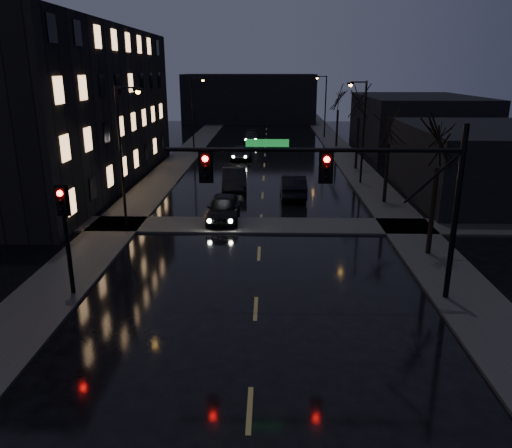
# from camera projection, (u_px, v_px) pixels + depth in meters

# --- Properties ---
(sidewalk_left) EXTENTS (3.00, 140.00, 0.12)m
(sidewalk_left) POSITION_uv_depth(u_px,v_px,m) (170.00, 170.00, 45.25)
(sidewalk_left) COLOR #2D2D2B
(sidewalk_left) RESTS_ON ground
(sidewalk_right) EXTENTS (3.00, 140.00, 0.12)m
(sidewalk_right) POSITION_uv_depth(u_px,v_px,m) (358.00, 171.00, 44.81)
(sidewalk_right) COLOR #2D2D2B
(sidewalk_right) RESTS_ON ground
(sidewalk_cross) EXTENTS (40.00, 3.00, 0.12)m
(sidewalk_cross) POSITION_uv_depth(u_px,v_px,m) (261.00, 225.00, 29.29)
(sidewalk_cross) COLOR #2D2D2B
(sidewalk_cross) RESTS_ON ground
(apartment_block) EXTENTS (12.00, 30.00, 12.00)m
(apartment_block) POSITION_uv_depth(u_px,v_px,m) (53.00, 107.00, 38.92)
(apartment_block) COLOR black
(apartment_block) RESTS_ON ground
(commercial_right_near) EXTENTS (10.00, 14.00, 5.00)m
(commercial_right_near) POSITION_uv_depth(u_px,v_px,m) (481.00, 163.00, 35.32)
(commercial_right_near) COLOR black
(commercial_right_near) RESTS_ON ground
(commercial_right_far) EXTENTS (12.00, 18.00, 6.00)m
(commercial_right_far) POSITION_uv_depth(u_px,v_px,m) (416.00, 123.00, 56.12)
(commercial_right_far) COLOR black
(commercial_right_far) RESTS_ON ground
(far_block) EXTENTS (22.00, 10.00, 8.00)m
(far_block) POSITION_uv_depth(u_px,v_px,m) (249.00, 98.00, 84.97)
(far_block) COLOR black
(far_block) RESTS_ON ground
(signal_mast) EXTENTS (11.11, 0.41, 7.00)m
(signal_mast) POSITION_uv_depth(u_px,v_px,m) (359.00, 180.00, 18.69)
(signal_mast) COLOR black
(signal_mast) RESTS_ON ground
(signal_pole_left) EXTENTS (0.35, 0.41, 4.53)m
(signal_pole_left) POSITION_uv_depth(u_px,v_px,m) (65.00, 225.00, 19.53)
(signal_pole_left) COLOR black
(signal_pole_left) RESTS_ON ground
(tree_near) EXTENTS (3.52, 3.52, 8.08)m
(tree_near) POSITION_uv_depth(u_px,v_px,m) (441.00, 129.00, 22.94)
(tree_near) COLOR black
(tree_near) RESTS_ON ground
(tree_mid_a) EXTENTS (3.30, 3.30, 7.58)m
(tree_mid_a) POSITION_uv_depth(u_px,v_px,m) (391.00, 117.00, 32.60)
(tree_mid_a) COLOR black
(tree_mid_a) RESTS_ON ground
(tree_mid_b) EXTENTS (3.74, 3.74, 8.59)m
(tree_mid_b) POSITION_uv_depth(u_px,v_px,m) (360.00, 96.00, 43.82)
(tree_mid_b) COLOR black
(tree_mid_b) RESTS_ON ground
(tree_far) EXTENTS (3.43, 3.43, 7.88)m
(tree_far) POSITION_uv_depth(u_px,v_px,m) (339.00, 94.00, 57.34)
(tree_far) COLOR black
(tree_far) RESTS_ON ground
(streetlight_l_near) EXTENTS (1.53, 0.28, 8.00)m
(streetlight_l_near) POSITION_uv_depth(u_px,v_px,m) (124.00, 146.00, 27.60)
(streetlight_l_near) COLOR black
(streetlight_l_near) RESTS_ON ground
(streetlight_l_far) EXTENTS (1.53, 0.28, 8.00)m
(streetlight_l_far) POSITION_uv_depth(u_px,v_px,m) (195.00, 109.00, 53.37)
(streetlight_l_far) COLOR black
(streetlight_l_far) RESTS_ON ground
(streetlight_r_mid) EXTENTS (1.53, 0.28, 8.00)m
(streetlight_r_mid) POSITION_uv_depth(u_px,v_px,m) (361.00, 124.00, 38.66)
(streetlight_r_mid) COLOR black
(streetlight_r_mid) RESTS_ON ground
(streetlight_r_far) EXTENTS (1.53, 0.28, 8.00)m
(streetlight_r_far) POSITION_uv_depth(u_px,v_px,m) (324.00, 101.00, 65.38)
(streetlight_r_far) COLOR black
(streetlight_r_far) RESTS_ON ground
(oncoming_car_a) EXTENTS (1.94, 4.72, 1.60)m
(oncoming_car_a) POSITION_uv_depth(u_px,v_px,m) (223.00, 208.00, 30.18)
(oncoming_car_a) COLOR black
(oncoming_car_a) RESTS_ON ground
(oncoming_car_b) EXTENTS (2.10, 5.23, 1.69)m
(oncoming_car_b) POSITION_uv_depth(u_px,v_px,m) (235.00, 180.00, 37.70)
(oncoming_car_b) COLOR black
(oncoming_car_b) RESTS_ON ground
(oncoming_car_c) EXTENTS (2.38, 4.77, 1.30)m
(oncoming_car_c) POSITION_uv_depth(u_px,v_px,m) (241.00, 153.00, 50.73)
(oncoming_car_c) COLOR black
(oncoming_car_c) RESTS_ON ground
(oncoming_car_d) EXTENTS (2.03, 4.98, 1.44)m
(oncoming_car_d) POSITION_uv_depth(u_px,v_px,m) (251.00, 136.00, 62.62)
(oncoming_car_d) COLOR black
(oncoming_car_d) RESTS_ON ground
(lead_car) EXTENTS (1.82, 5.01, 1.64)m
(lead_car) POSITION_uv_depth(u_px,v_px,m) (293.00, 185.00, 35.91)
(lead_car) COLOR black
(lead_car) RESTS_ON ground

